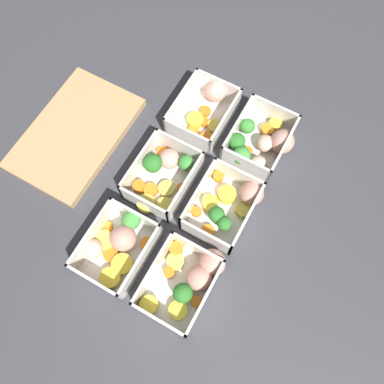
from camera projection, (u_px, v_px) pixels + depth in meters
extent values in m
plane|color=#38383D|center=(192.00, 196.00, 0.76)|extent=(4.00, 4.00, 0.00)
cube|color=silver|center=(179.00, 286.00, 0.69)|extent=(0.14, 0.11, 0.00)
cube|color=silver|center=(205.00, 299.00, 0.66)|extent=(0.14, 0.01, 0.06)
cube|color=silver|center=(154.00, 270.00, 0.67)|extent=(0.14, 0.01, 0.06)
cube|color=silver|center=(159.00, 320.00, 0.64)|extent=(0.01, 0.11, 0.06)
cube|color=silver|center=(198.00, 250.00, 0.69)|extent=(0.01, 0.11, 0.06)
cylinder|color=yellow|center=(178.00, 310.00, 0.67)|extent=(0.05, 0.05, 0.01)
sphere|color=tan|center=(212.00, 263.00, 0.68)|extent=(0.07, 0.07, 0.05)
sphere|color=tan|center=(199.00, 278.00, 0.67)|extent=(0.06, 0.06, 0.05)
cylinder|color=orange|center=(176.00, 249.00, 0.70)|extent=(0.03, 0.03, 0.02)
cylinder|color=#DBC647|center=(175.00, 262.00, 0.70)|extent=(0.04, 0.04, 0.01)
cylinder|color=yellow|center=(149.00, 305.00, 0.67)|extent=(0.03, 0.03, 0.01)
cylinder|color=#407A37|center=(183.00, 294.00, 0.68)|extent=(0.01, 0.01, 0.02)
sphere|color=#2D7228|center=(183.00, 293.00, 0.66)|extent=(0.04, 0.04, 0.04)
cylinder|color=orange|center=(196.00, 301.00, 0.67)|extent=(0.03, 0.03, 0.01)
cylinder|color=orange|center=(169.00, 273.00, 0.69)|extent=(0.03, 0.03, 0.01)
cube|color=silver|center=(221.00, 210.00, 0.74)|extent=(0.14, 0.11, 0.00)
cube|color=silver|center=(247.00, 219.00, 0.71)|extent=(0.14, 0.01, 0.06)
cube|color=silver|center=(198.00, 194.00, 0.73)|extent=(0.14, 0.01, 0.06)
cube|color=silver|center=(205.00, 237.00, 0.69)|extent=(0.01, 0.11, 0.06)
cube|color=silver|center=(238.00, 177.00, 0.74)|extent=(0.01, 0.11, 0.06)
cylinder|color=orange|center=(208.00, 231.00, 0.72)|extent=(0.04, 0.04, 0.01)
cylinder|color=orange|center=(197.00, 212.00, 0.73)|extent=(0.03, 0.03, 0.01)
cylinder|color=orange|center=(218.00, 176.00, 0.76)|extent=(0.02, 0.02, 0.01)
cylinder|color=#DBC647|center=(243.00, 210.00, 0.73)|extent=(0.04, 0.04, 0.01)
cylinder|color=#407A37|center=(216.00, 217.00, 0.73)|extent=(0.01, 0.01, 0.01)
sphere|color=#2D7228|center=(217.00, 214.00, 0.71)|extent=(0.03, 0.03, 0.03)
cylinder|color=#407A37|center=(223.00, 226.00, 0.72)|extent=(0.01, 0.01, 0.02)
sphere|color=#2D7228|center=(224.00, 223.00, 0.70)|extent=(0.03, 0.03, 0.03)
cylinder|color=yellow|center=(227.00, 195.00, 0.74)|extent=(0.04, 0.04, 0.02)
sphere|color=tan|center=(251.00, 193.00, 0.73)|extent=(0.07, 0.07, 0.05)
cylinder|color=yellow|center=(211.00, 202.00, 0.74)|extent=(0.04, 0.04, 0.01)
cube|color=silver|center=(257.00, 145.00, 0.79)|extent=(0.14, 0.11, 0.00)
cube|color=silver|center=(283.00, 150.00, 0.76)|extent=(0.14, 0.01, 0.06)
cube|color=silver|center=(237.00, 128.00, 0.78)|extent=(0.14, 0.01, 0.06)
cube|color=silver|center=(245.00, 166.00, 0.75)|extent=(0.01, 0.11, 0.06)
cube|color=silver|center=(274.00, 113.00, 0.79)|extent=(0.01, 0.11, 0.06)
cylinder|color=#407A37|center=(236.00, 146.00, 0.78)|extent=(0.01, 0.01, 0.02)
sphere|color=#2D7228|center=(237.00, 141.00, 0.76)|extent=(0.03, 0.03, 0.03)
sphere|color=beige|center=(258.00, 164.00, 0.75)|extent=(0.05, 0.05, 0.04)
cylinder|color=orange|center=(247.00, 152.00, 0.78)|extent=(0.03, 0.03, 0.01)
sphere|color=tan|center=(282.00, 142.00, 0.77)|extent=(0.07, 0.07, 0.05)
sphere|color=beige|center=(265.00, 143.00, 0.77)|extent=(0.05, 0.05, 0.04)
cylinder|color=#519448|center=(240.00, 160.00, 0.77)|extent=(0.01, 0.01, 0.01)
sphere|color=#42933D|center=(241.00, 155.00, 0.75)|extent=(0.04, 0.04, 0.04)
cylinder|color=yellow|center=(275.00, 125.00, 0.80)|extent=(0.04, 0.04, 0.01)
cylinder|color=#49883F|center=(246.00, 130.00, 0.80)|extent=(0.01, 0.01, 0.01)
sphere|color=#388433|center=(248.00, 126.00, 0.78)|extent=(0.03, 0.03, 0.03)
cylinder|color=orange|center=(267.00, 130.00, 0.79)|extent=(0.03, 0.03, 0.02)
cube|color=silver|center=(119.00, 251.00, 0.71)|extent=(0.14, 0.11, 0.00)
cube|color=silver|center=(141.00, 262.00, 0.68)|extent=(0.14, 0.01, 0.06)
cube|color=silver|center=(93.00, 235.00, 0.70)|extent=(0.14, 0.01, 0.06)
cube|color=silver|center=(95.00, 282.00, 0.67)|extent=(0.01, 0.11, 0.06)
cube|color=silver|center=(137.00, 217.00, 0.71)|extent=(0.01, 0.11, 0.06)
cylinder|color=orange|center=(147.00, 244.00, 0.71)|extent=(0.03, 0.03, 0.01)
sphere|color=tan|center=(123.00, 238.00, 0.69)|extent=(0.06, 0.06, 0.05)
cylinder|color=#519448|center=(133.00, 223.00, 0.72)|extent=(0.01, 0.01, 0.01)
sphere|color=#42933D|center=(131.00, 220.00, 0.70)|extent=(0.04, 0.04, 0.04)
cylinder|color=orange|center=(111.00, 255.00, 0.70)|extent=(0.04, 0.04, 0.01)
cylinder|color=yellow|center=(110.00, 278.00, 0.69)|extent=(0.05, 0.05, 0.01)
cylinder|color=#DBC647|center=(105.00, 241.00, 0.71)|extent=(0.06, 0.06, 0.02)
sphere|color=beige|center=(93.00, 249.00, 0.69)|extent=(0.05, 0.05, 0.04)
cylinder|color=orange|center=(107.00, 227.00, 0.72)|extent=(0.03, 0.03, 0.01)
cylinder|color=yellow|center=(123.00, 264.00, 0.69)|extent=(0.05, 0.05, 0.02)
cube|color=silver|center=(164.00, 181.00, 0.76)|extent=(0.14, 0.11, 0.00)
cube|color=silver|center=(186.00, 187.00, 0.73)|extent=(0.14, 0.01, 0.06)
cube|color=silver|center=(140.00, 164.00, 0.75)|extent=(0.14, 0.01, 0.06)
cube|color=silver|center=(144.00, 204.00, 0.72)|extent=(0.01, 0.11, 0.06)
cube|color=silver|center=(180.00, 148.00, 0.76)|extent=(0.01, 0.11, 0.06)
cylinder|color=orange|center=(151.00, 190.00, 0.75)|extent=(0.03, 0.03, 0.01)
cylinder|color=#407A37|center=(154.00, 168.00, 0.76)|extent=(0.01, 0.01, 0.02)
sphere|color=#2D7228|center=(153.00, 163.00, 0.74)|extent=(0.04, 0.04, 0.04)
cylinder|color=orange|center=(139.00, 186.00, 0.75)|extent=(0.03, 0.03, 0.02)
cylinder|color=#DBC647|center=(167.00, 189.00, 0.75)|extent=(0.04, 0.04, 0.01)
cylinder|color=#DBC647|center=(146.00, 204.00, 0.74)|extent=(0.04, 0.04, 0.02)
cylinder|color=orange|center=(162.00, 152.00, 0.78)|extent=(0.03, 0.03, 0.01)
sphere|color=#D19E8C|center=(169.00, 159.00, 0.76)|extent=(0.05, 0.05, 0.04)
cylinder|color=#49883F|center=(186.00, 167.00, 0.76)|extent=(0.01, 0.01, 0.02)
sphere|color=#388433|center=(186.00, 163.00, 0.75)|extent=(0.03, 0.03, 0.03)
cylinder|color=#DBC647|center=(165.00, 206.00, 0.74)|extent=(0.04, 0.04, 0.01)
cylinder|color=orange|center=(182.00, 188.00, 0.75)|extent=(0.02, 0.02, 0.01)
cube|color=silver|center=(203.00, 119.00, 0.82)|extent=(0.14, 0.11, 0.00)
cube|color=silver|center=(225.00, 122.00, 0.78)|extent=(0.14, 0.01, 0.06)
cube|color=silver|center=(181.00, 101.00, 0.80)|extent=(0.14, 0.01, 0.06)
cube|color=silver|center=(187.00, 137.00, 0.77)|extent=(0.01, 0.11, 0.06)
cube|color=silver|center=(218.00, 88.00, 0.81)|extent=(0.01, 0.11, 0.06)
cylinder|color=orange|center=(206.00, 138.00, 0.79)|extent=(0.03, 0.03, 0.02)
cylinder|color=orange|center=(204.00, 122.00, 0.80)|extent=(0.03, 0.03, 0.01)
cylinder|color=orange|center=(193.00, 130.00, 0.80)|extent=(0.03, 0.03, 0.01)
cylinder|color=orange|center=(205.00, 111.00, 0.82)|extent=(0.03, 0.03, 0.01)
cylinder|color=#DBC647|center=(215.00, 126.00, 0.80)|extent=(0.04, 0.04, 0.01)
cylinder|color=orange|center=(182.00, 132.00, 0.80)|extent=(0.03, 0.03, 0.01)
cylinder|color=yellow|center=(195.00, 120.00, 0.80)|extent=(0.05, 0.05, 0.02)
sphere|color=#D19E8C|center=(215.00, 91.00, 0.81)|extent=(0.05, 0.05, 0.05)
cube|color=tan|center=(76.00, 133.00, 0.80)|extent=(0.28, 0.18, 0.02)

